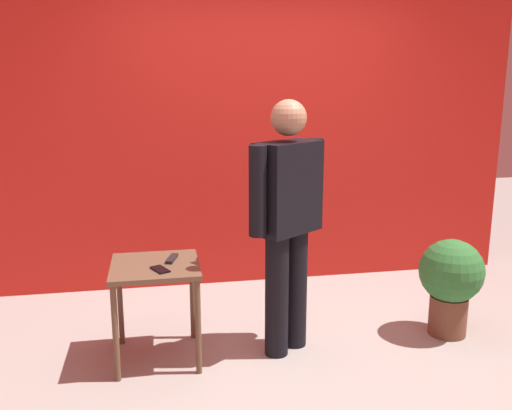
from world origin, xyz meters
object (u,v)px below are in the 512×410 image
side_table (156,279)px  cell_phone (160,269)px  tv_remote (172,259)px  potted_plant (451,279)px  standing_person (287,215)px

side_table → cell_phone: bearing=-75.8°
tv_remote → cell_phone: bearing=-96.9°
potted_plant → standing_person: bearing=-179.5°
standing_person → cell_phone: standing_person is taller
potted_plant → tv_remote: bearing=177.4°
standing_person → tv_remote: 0.78m
cell_phone → side_table: bearing=78.5°
tv_remote → standing_person: bearing=8.6°
side_table → potted_plant: bearing=-0.7°
side_table → cell_phone: cell_phone is taller
potted_plant → cell_phone: bearing=-177.3°
side_table → cell_phone: size_ratio=4.39×
side_table → standing_person: bearing=-2.4°
standing_person → potted_plant: bearing=0.5°
cell_phone → standing_person: bearing=-19.7°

